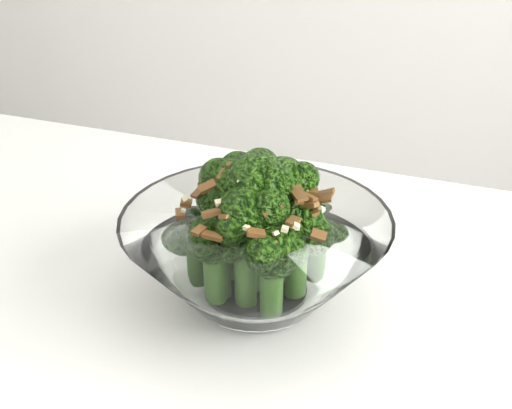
% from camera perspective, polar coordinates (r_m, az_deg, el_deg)
% --- Properties ---
extents(table, '(1.23, 0.85, 0.75)m').
position_cam_1_polar(table, '(0.59, -11.79, -15.53)').
color(table, white).
rests_on(table, ground).
extents(broccoli_dish, '(0.24, 0.24, 0.15)m').
position_cam_1_polar(broccoli_dish, '(0.52, -0.02, -4.05)').
color(broccoli_dish, white).
rests_on(broccoli_dish, table).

